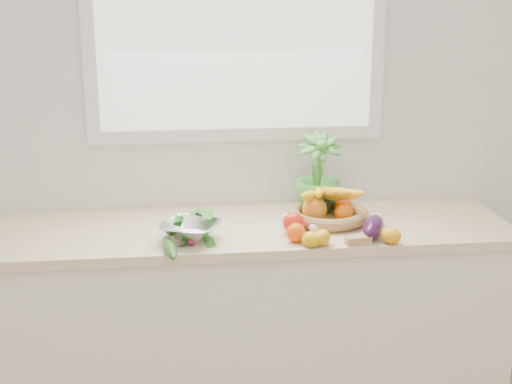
{
  "coord_description": "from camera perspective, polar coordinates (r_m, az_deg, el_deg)",
  "views": [
    {
      "loc": [
        -0.27,
        -0.86,
        1.88
      ],
      "look_at": [
        0.05,
        1.93,
        1.05
      ],
      "focal_mm": 50.0,
      "sensor_mm": 36.0,
      "label": 1
    }
  ],
  "objects": [
    {
      "name": "back_wall",
      "position": [
        3.16,
        -1.57,
        6.83
      ],
      "size": [
        4.5,
        0.02,
        2.7
      ],
      "primitive_type": "cube",
      "color": "white",
      "rests_on": "ground"
    },
    {
      "name": "apple",
      "position": [
        2.88,
        3.04,
        -2.49
      ],
      "size": [
        0.09,
        0.09,
        0.09
      ],
      "primitive_type": "sphere",
      "rotation": [
        0.0,
        0.0,
        0.03
      ],
      "color": "red",
      "rests_on": "countertop"
    },
    {
      "name": "window_pane",
      "position": [
        3.09,
        -1.57,
        14.06
      ],
      "size": [
        1.18,
        0.01,
        0.98
      ],
      "primitive_type": "cube",
      "color": "white",
      "rests_on": "window_frame"
    },
    {
      "name": "colander_with_spinach",
      "position": [
        2.81,
        -5.26,
        -2.69
      ],
      "size": [
        0.3,
        0.3,
        0.12
      ],
      "color": "silver",
      "rests_on": "countertop"
    },
    {
      "name": "cucumber",
      "position": [
        2.7,
        -6.93,
        -4.41
      ],
      "size": [
        0.08,
        0.24,
        0.04
      ],
      "primitive_type": "ellipsoid",
      "rotation": [
        0.0,
        0.0,
        0.13
      ],
      "color": "#215B1A",
      "rests_on": "countertop"
    },
    {
      "name": "radish",
      "position": [
        2.77,
        -5.2,
        -3.96
      ],
      "size": [
        0.04,
        0.04,
        0.03
      ],
      "primitive_type": "sphere",
      "rotation": [
        0.0,
        0.0,
        -0.29
      ],
      "color": "#BD1747",
      "rests_on": "countertop"
    },
    {
      "name": "garlic_a",
      "position": [
        3.03,
        9.62,
        -2.12
      ],
      "size": [
        0.07,
        0.07,
        0.05
      ],
      "primitive_type": "ellipsoid",
      "rotation": [
        0.0,
        0.0,
        0.24
      ],
      "color": "white",
      "rests_on": "countertop"
    },
    {
      "name": "countertop",
      "position": [
        2.99,
        -1.0,
        -3.05
      ],
      "size": [
        2.24,
        0.62,
        0.04
      ],
      "primitive_type": "cube",
      "color": "beige",
      "rests_on": "counter_cabinet"
    },
    {
      "name": "potted_herb",
      "position": [
        3.1,
        4.95,
        1.49
      ],
      "size": [
        0.21,
        0.21,
        0.35
      ],
      "primitive_type": "imported",
      "rotation": [
        0.0,
        0.0,
        -0.06
      ],
      "color": "green",
      "rests_on": "countertop"
    },
    {
      "name": "garlic_c",
      "position": [
        2.9,
        4.68,
        -2.88
      ],
      "size": [
        0.06,
        0.06,
        0.04
      ],
      "primitive_type": "ellipsoid",
      "rotation": [
        0.0,
        0.0,
        0.35
      ],
      "color": "white",
      "rests_on": "countertop"
    },
    {
      "name": "lemon_b",
      "position": [
        2.77,
        5.32,
        -3.65
      ],
      "size": [
        0.09,
        0.1,
        0.06
      ],
      "primitive_type": "ellipsoid",
      "rotation": [
        0.0,
        0.0,
        -0.53
      ],
      "color": "#DFA30C",
      "rests_on": "countertop"
    },
    {
      "name": "lemon_a",
      "position": [
        2.75,
        4.38,
        -3.81
      ],
      "size": [
        0.09,
        0.1,
        0.06
      ],
      "primitive_type": "ellipsoid",
      "rotation": [
        0.0,
        0.0,
        0.59
      ],
      "color": "gold",
      "rests_on": "countertop"
    },
    {
      "name": "counter_cabinet",
      "position": [
        3.17,
        -0.96,
        -10.73
      ],
      "size": [
        2.2,
        0.58,
        0.86
      ],
      "primitive_type": "cube",
      "color": "silver",
      "rests_on": "ground"
    },
    {
      "name": "window_frame",
      "position": [
        3.11,
        -1.61,
        14.08
      ],
      "size": [
        1.3,
        0.03,
        1.1
      ],
      "primitive_type": "cube",
      "color": "white",
      "rests_on": "back_wall"
    },
    {
      "name": "garlic_b",
      "position": [
        3.03,
        2.49,
        -2.04
      ],
      "size": [
        0.05,
        0.05,
        0.04
      ],
      "primitive_type": "ellipsoid",
      "rotation": [
        0.0,
        0.0,
        0.07
      ],
      "color": "white",
      "rests_on": "countertop"
    },
    {
      "name": "ginger",
      "position": [
        2.8,
        8.18,
        -3.84
      ],
      "size": [
        0.1,
        0.05,
        0.03
      ],
      "primitive_type": "cube",
      "rotation": [
        0.0,
        0.0,
        0.1
      ],
      "color": "tan",
      "rests_on": "countertop"
    },
    {
      "name": "fruit_basket",
      "position": [
        3.04,
        5.73,
        -1.4
      ],
      "size": [
        0.38,
        0.38,
        0.18
      ],
      "color": "tan",
      "rests_on": "countertop"
    },
    {
      "name": "eggplant",
      "position": [
        2.88,
        9.37,
        -2.76
      ],
      "size": [
        0.15,
        0.22,
        0.08
      ],
      "primitive_type": "ellipsoid",
      "rotation": [
        0.0,
        0.0,
        -0.41
      ],
      "color": "#300E35",
      "rests_on": "countertop"
    },
    {
      "name": "lemon_c",
      "position": [
        2.82,
        10.75,
        -3.46
      ],
      "size": [
        0.1,
        0.1,
        0.06
      ],
      "primitive_type": "ellipsoid",
      "rotation": [
        0.0,
        0.0,
        0.82
      ],
      "color": "#E79E0C",
      "rests_on": "countertop"
    },
    {
      "name": "orange_loose",
      "position": [
        2.79,
        3.21,
        -3.26
      ],
      "size": [
        0.08,
        0.08,
        0.08
      ],
      "primitive_type": "sphere",
      "rotation": [
        0.0,
        0.0,
        0.07
      ],
      "color": "#FF4C08",
      "rests_on": "countertop"
    }
  ]
}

